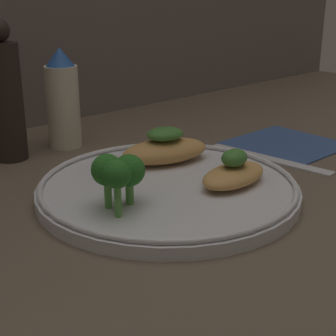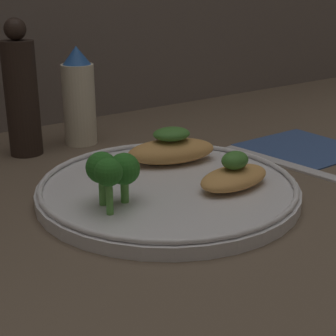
{
  "view_description": "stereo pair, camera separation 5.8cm",
  "coord_description": "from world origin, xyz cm",
  "px_view_note": "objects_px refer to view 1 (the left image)",
  "views": [
    {
      "loc": [
        -36.47,
        -40.16,
        23.12
      ],
      "look_at": [
        0.0,
        0.0,
        3.4
      ],
      "focal_mm": 55.0,
      "sensor_mm": 36.0,
      "label": 1
    },
    {
      "loc": [
        -32.01,
        -43.8,
        23.12
      ],
      "look_at": [
        0.0,
        0.0,
        3.4
      ],
      "focal_mm": 55.0,
      "sensor_mm": 36.0,
      "label": 2
    }
  ],
  "objects_px": {
    "plate": "(168,188)",
    "pepper_grinder": "(6,98)",
    "sauce_bottle": "(63,100)",
    "broccoli_bunch": "(118,172)"
  },
  "relations": [
    {
      "from": "broccoli_bunch",
      "to": "sauce_bottle",
      "type": "xyz_separation_m",
      "value": [
        0.09,
        0.26,
        0.02
      ]
    },
    {
      "from": "plate",
      "to": "pepper_grinder",
      "type": "xyz_separation_m",
      "value": [
        -0.07,
        0.24,
        0.08
      ]
    },
    {
      "from": "plate",
      "to": "sauce_bottle",
      "type": "bearing_deg",
      "value": 86.53
    },
    {
      "from": "plate",
      "to": "sauce_bottle",
      "type": "xyz_separation_m",
      "value": [
        0.01,
        0.24,
        0.06
      ]
    },
    {
      "from": "broccoli_bunch",
      "to": "sauce_bottle",
      "type": "relative_size",
      "value": 0.4
    },
    {
      "from": "sauce_bottle",
      "to": "pepper_grinder",
      "type": "distance_m",
      "value": 0.09
    },
    {
      "from": "plate",
      "to": "pepper_grinder",
      "type": "bearing_deg",
      "value": 106.39
    },
    {
      "from": "broccoli_bunch",
      "to": "pepper_grinder",
      "type": "height_order",
      "value": "pepper_grinder"
    },
    {
      "from": "pepper_grinder",
      "to": "plate",
      "type": "bearing_deg",
      "value": -73.61
    },
    {
      "from": "sauce_bottle",
      "to": "broccoli_bunch",
      "type": "bearing_deg",
      "value": -110.19
    }
  ]
}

